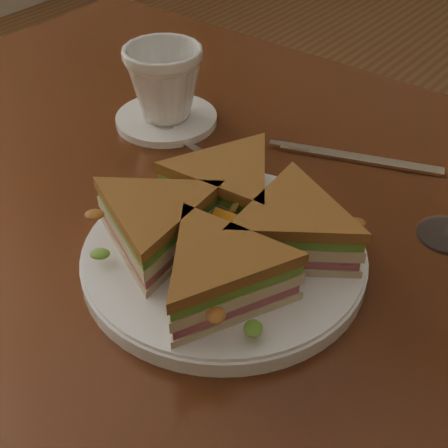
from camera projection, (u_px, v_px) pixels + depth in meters
name	position (u px, v px, depth m)	size (l,w,h in m)	color
table	(231.00, 267.00, 0.76)	(1.20, 0.80, 0.75)	#34170B
plate	(224.00, 257.00, 0.62)	(0.28, 0.28, 0.02)	white
sandwich_wedges	(224.00, 228.00, 0.59)	(0.31, 0.31, 0.06)	beige
crisps_mound	(224.00, 231.00, 0.60)	(0.09, 0.09, 0.05)	#BE6F18
spoon	(175.00, 136.00, 0.81)	(0.18, 0.05, 0.01)	silver
knife	(348.00, 157.00, 0.77)	(0.21, 0.09, 0.00)	silver
saucer	(167.00, 119.00, 0.84)	(0.14, 0.14, 0.01)	white
coffee_cup	(164.00, 83.00, 0.81)	(0.10, 0.10, 0.10)	white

